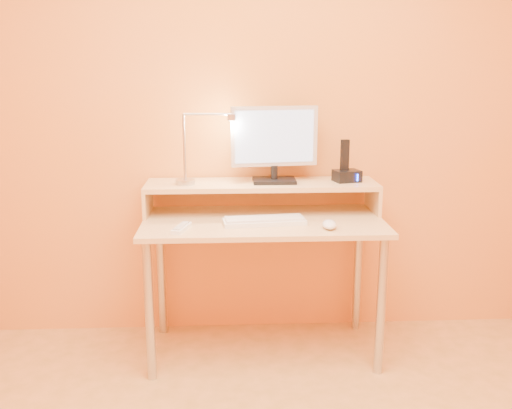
{
  "coord_description": "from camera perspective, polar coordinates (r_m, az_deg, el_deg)",
  "views": [
    {
      "loc": [
        -0.18,
        -1.59,
        1.47
      ],
      "look_at": [
        -0.04,
        1.13,
        0.81
      ],
      "focal_mm": 40.31,
      "sensor_mm": 36.0,
      "label": 1
    }
  ],
  "objects": [
    {
      "name": "lamp_post",
      "position": [
        2.92,
        -7.13,
        5.66
      ],
      "size": [
        0.01,
        0.01,
        0.33
      ],
      "primitive_type": "cylinder",
      "color": "#B2B1B5",
      "rests_on": "lamp_base"
    },
    {
      "name": "lamp_arm",
      "position": [
        2.9,
        -4.83,
        8.93
      ],
      "size": [
        0.24,
        0.01,
        0.01
      ],
      "primitive_type": "cylinder",
      "rotation": [
        0.0,
        1.57,
        0.0
      ],
      "color": "#B2B1B5",
      "rests_on": "lamp_post"
    },
    {
      "name": "desk_lower",
      "position": [
        2.88,
        0.73,
        -1.74
      ],
      "size": [
        1.2,
        0.6,
        0.02
      ],
      "primitive_type": "cube",
      "color": "#E8B985",
      "rests_on": "floor"
    },
    {
      "name": "desk_leg_br",
      "position": [
        3.3,
        10.06,
        -6.47
      ],
      "size": [
        0.04,
        0.04,
        0.69
      ],
      "primitive_type": "cylinder",
      "color": "#B2B1B5",
      "rests_on": "floor"
    },
    {
      "name": "desk_shelf",
      "position": [
        2.99,
        0.55,
        1.98
      ],
      "size": [
        1.2,
        0.3,
        0.02
      ],
      "primitive_type": "cube",
      "color": "#E8B985",
      "rests_on": "desk_lower"
    },
    {
      "name": "monitor_back",
      "position": [
        2.98,
        1.8,
        6.84
      ],
      "size": [
        0.4,
        0.07,
        0.26
      ],
      "primitive_type": "cube",
      "rotation": [
        0.0,
        0.0,
        0.13
      ],
      "color": "black",
      "rests_on": "monitor_panel"
    },
    {
      "name": "monitor_foot",
      "position": [
        2.99,
        1.82,
        2.4
      ],
      "size": [
        0.22,
        0.16,
        0.02
      ],
      "primitive_type": "cube",
      "color": "black",
      "rests_on": "desk_shelf"
    },
    {
      "name": "mouse",
      "position": [
        2.73,
        7.3,
        -1.97
      ],
      "size": [
        0.08,
        0.12,
        0.04
      ],
      "primitive_type": "ellipsoid",
      "rotation": [
        0.0,
        0.0,
        -0.1
      ],
      "color": "white",
      "rests_on": "desk_lower"
    },
    {
      "name": "desk_leg_bl",
      "position": [
        3.24,
        -9.39,
        -6.83
      ],
      "size": [
        0.04,
        0.04,
        0.69
      ],
      "primitive_type": "cylinder",
      "color": "#B2B1B5",
      "rests_on": "floor"
    },
    {
      "name": "shelf_riser_left",
      "position": [
        3.03,
        -10.69,
        0.35
      ],
      "size": [
        0.02,
        0.3,
        0.14
      ],
      "primitive_type": "cube",
      "color": "#E8B985",
      "rests_on": "desk_lower"
    },
    {
      "name": "phone_dock",
      "position": [
        3.04,
        9.0,
        2.83
      ],
      "size": [
        0.15,
        0.13,
        0.06
      ],
      "primitive_type": "cube",
      "rotation": [
        0.0,
        0.0,
        0.26
      ],
      "color": "black",
      "rests_on": "desk_shelf"
    },
    {
      "name": "lamp_bulb",
      "position": [
        2.9,
        -2.43,
        8.35
      ],
      "size": [
        0.03,
        0.03,
        0.0
      ],
      "primitive_type": "cylinder",
      "color": "#FFEAC6",
      "rests_on": "lamp_head"
    },
    {
      "name": "lamp_base",
      "position": [
        2.95,
        -7.03,
        2.25
      ],
      "size": [
        0.1,
        0.1,
        0.02
      ],
      "primitive_type": "cylinder",
      "color": "#B2B1B5",
      "rests_on": "desk_shelf"
    },
    {
      "name": "monitor_screen",
      "position": [
        2.94,
        1.86,
        6.74
      ],
      "size": [
        0.4,
        0.06,
        0.26
      ],
      "primitive_type": "cube",
      "rotation": [
        0.0,
        0.0,
        0.13
      ],
      "color": "#96B2E1",
      "rests_on": "monitor_panel"
    },
    {
      "name": "monitor_panel",
      "position": [
        2.96,
        1.83,
        6.79
      ],
      "size": [
        0.45,
        0.09,
        0.31
      ],
      "primitive_type": "cube",
      "rotation": [
        0.0,
        0.0,
        0.13
      ],
      "color": "silver",
      "rests_on": "monitor_neck"
    },
    {
      "name": "lamp_head",
      "position": [
        2.9,
        -2.43,
        8.67
      ],
      "size": [
        0.04,
        0.04,
        0.03
      ],
      "primitive_type": "cylinder",
      "color": "#B2B1B5",
      "rests_on": "lamp_arm"
    },
    {
      "name": "phone_handset",
      "position": [
        3.02,
        8.8,
        4.88
      ],
      "size": [
        0.05,
        0.03,
        0.16
      ],
      "primitive_type": "cube",
      "rotation": [
        0.0,
        0.0,
        0.26
      ],
      "color": "black",
      "rests_on": "phone_dock"
    },
    {
      "name": "wall_back",
      "position": [
        3.1,
        0.38,
        9.55
      ],
      "size": [
        3.0,
        0.04,
        2.5
      ],
      "primitive_type": "cube",
      "color": "orange",
      "rests_on": "floor"
    },
    {
      "name": "desk_leg_fr",
      "position": [
        2.85,
        12.3,
        -9.88
      ],
      "size": [
        0.04,
        0.04,
        0.69
      ],
      "primitive_type": "cylinder",
      "color": "#B2B1B5",
      "rests_on": "floor"
    },
    {
      "name": "shelf_riser_right",
      "position": [
        3.09,
        11.54,
        0.6
      ],
      "size": [
        0.02,
        0.3,
        0.14
      ],
      "primitive_type": "cube",
      "color": "#E8B985",
      "rests_on": "desk_lower"
    },
    {
      "name": "monitor_neck",
      "position": [
        2.98,
        1.82,
        3.23
      ],
      "size": [
        0.04,
        0.04,
        0.07
      ],
      "primitive_type": "cylinder",
      "color": "black",
      "rests_on": "monitor_foot"
    },
    {
      "name": "remote_control",
      "position": [
        2.71,
        -7.41,
        -2.34
      ],
      "size": [
        0.09,
        0.17,
        0.02
      ],
      "primitive_type": "cube",
      "rotation": [
        0.0,
        0.0,
        -0.28
      ],
      "color": "white",
      "rests_on": "desk_lower"
    },
    {
      "name": "keyboard",
      "position": [
        2.79,
        0.83,
        -1.71
      ],
      "size": [
        0.41,
        0.17,
        0.02
      ],
      "primitive_type": "cube",
      "rotation": [
        0.0,
        0.0,
        0.1
      ],
      "color": "white",
      "rests_on": "desk_lower"
    },
    {
      "name": "phone_led",
      "position": [
        3.0,
        10.04,
        2.65
      ],
      "size": [
        0.01,
        0.0,
        0.04
      ],
      "primitive_type": "cube",
      "color": "blue",
      "rests_on": "phone_dock"
    },
    {
      "name": "desk_leg_fl",
      "position": [
        2.78,
        -10.53,
        -10.41
      ],
      "size": [
        0.04,
        0.04,
        0.69
      ],
      "primitive_type": "cylinder",
      "color": "#B2B1B5",
      "rests_on": "floor"
    }
  ]
}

